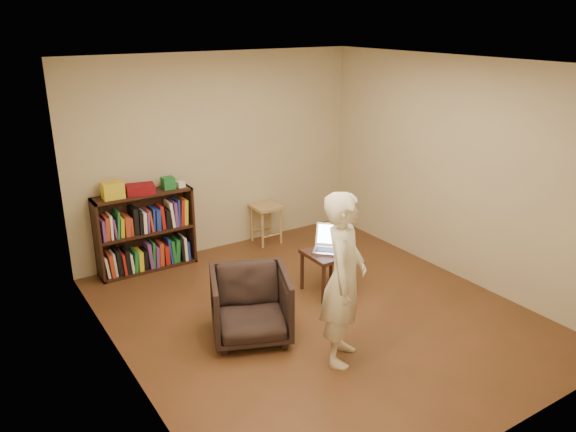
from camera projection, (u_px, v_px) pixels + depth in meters
floor at (317, 314)px, 6.01m from camera, size 4.50×4.50×0.00m
ceiling at (322, 63)px, 5.13m from camera, size 4.50×4.50×0.00m
wall_back at (219, 154)px, 7.35m from camera, size 4.00×0.00×4.00m
wall_left at (119, 240)px, 4.55m from camera, size 0.00×4.50×4.50m
wall_right at (457, 170)px, 6.58m from camera, size 0.00×4.50×4.50m
bookshelf at (146, 236)px, 6.94m from camera, size 1.20×0.30×1.00m
box_yellow at (113, 190)px, 6.51m from camera, size 0.24×0.18×0.20m
red_cloth at (140, 189)px, 6.70m from camera, size 0.37×0.30×0.11m
box_green at (168, 183)px, 6.88m from camera, size 0.15×0.15×0.14m
box_white at (180, 184)px, 6.96m from camera, size 0.10×0.10×0.07m
stool at (266, 213)px, 7.76m from camera, size 0.38×0.38×0.54m
armchair at (251, 305)px, 5.47m from camera, size 0.97×0.99×0.69m
side_table at (328, 259)px, 6.36m from camera, size 0.48×0.48×0.49m
laptop at (331, 244)px, 6.39m from camera, size 0.53×0.53×0.25m
person at (344, 279)px, 4.97m from camera, size 0.70×0.69×1.62m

